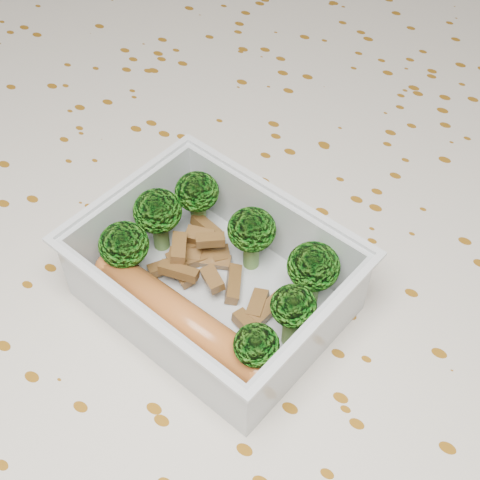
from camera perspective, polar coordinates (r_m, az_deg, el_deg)
The scene contains 6 objects.
dining_table at distance 0.52m, azimuth 0.41°, elevation -7.57°, with size 1.40×0.90×0.75m.
tablecloth at distance 0.48m, azimuth 0.44°, elevation -4.32°, with size 1.46×0.96×0.19m.
lunch_container at distance 0.42m, azimuth -2.16°, elevation -3.70°, with size 0.18×0.15×0.06m.
broccoli_florets at distance 0.41m, azimuth -1.58°, elevation -0.82°, with size 0.14×0.11×0.05m.
meat_pile at distance 0.43m, azimuth -2.74°, elevation -2.02°, with size 0.09×0.06×0.02m.
sausage at distance 0.40m, azimuth -5.04°, elevation -6.69°, with size 0.14×0.04×0.02m.
Camera 1 is at (0.14, -0.24, 1.11)m, focal length 50.00 mm.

